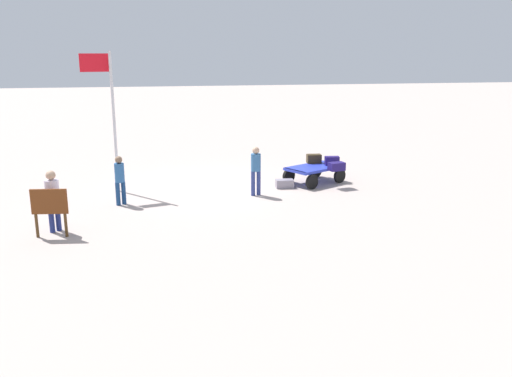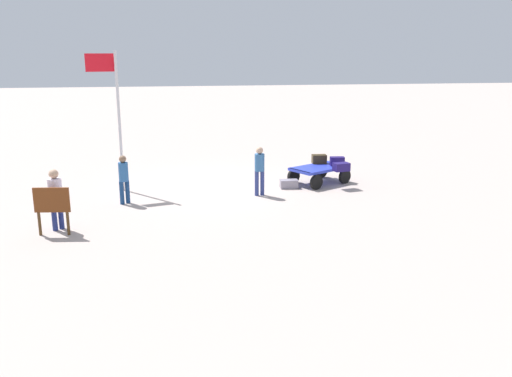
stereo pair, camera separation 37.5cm
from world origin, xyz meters
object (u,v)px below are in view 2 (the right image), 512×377
object	(u,v)px
suitcase_dark	(337,161)
signboard	(52,204)
luggage_cart	(319,171)
suitcase_navy	(341,167)
worker_supervisor	(55,194)
flagpole	(114,107)
worker_trailing	(124,176)
worker_lead	(260,167)
suitcase_olive	(289,184)
suitcase_tan	(319,159)

from	to	relation	value
suitcase_dark	signboard	bearing A→B (deg)	25.75
luggage_cart	suitcase_dark	bearing A→B (deg)	-172.66
suitcase_navy	signboard	world-z (taller)	signboard
worker_supervisor	flagpole	world-z (taller)	flagpole
signboard	luggage_cart	bearing A→B (deg)	-152.88
worker_trailing	suitcase_dark	bearing A→B (deg)	-167.62
worker_trailing	worker_lead	bearing A→B (deg)	-176.52
suitcase_dark	worker_lead	distance (m)	3.52
worker_lead	worker_supervisor	size ratio (longest dim) A/B	0.99
suitcase_navy	signboard	xyz separation A→B (m)	(9.22, 3.59, 0.08)
worker_lead	signboard	size ratio (longest dim) A/B	1.28
suitcase_olive	worker_trailing	world-z (taller)	worker_trailing
suitcase_navy	suitcase_tan	bearing A→B (deg)	-74.61
worker_lead	signboard	distance (m)	6.89
luggage_cart	suitcase_navy	distance (m)	1.06
suitcase_tan	suitcase_navy	distance (m)	1.50
suitcase_dark	worker_lead	size ratio (longest dim) A/B	0.33
suitcase_navy	worker_lead	size ratio (longest dim) A/B	0.36
suitcase_dark	signboard	size ratio (longest dim) A/B	0.42
worker_supervisor	suitcase_olive	bearing A→B (deg)	-154.80
suitcase_olive	worker_supervisor	size ratio (longest dim) A/B	0.38
suitcase_tan	suitcase_dark	bearing A→B (deg)	136.36
luggage_cart	worker_supervisor	world-z (taller)	worker_supervisor
suitcase_navy	flagpole	distance (m)	8.21
worker_trailing	signboard	distance (m)	3.29
suitcase_tan	flagpole	bearing A→B (deg)	3.19
worker_trailing	suitcase_olive	bearing A→B (deg)	-169.16
suitcase_navy	suitcase_olive	xyz separation A→B (m)	(1.84, -0.33, -0.63)
luggage_cart	suitcase_navy	world-z (taller)	suitcase_navy
suitcase_olive	flagpole	distance (m)	6.67
suitcase_olive	worker_supervisor	distance (m)	8.18
worker_lead	flagpole	bearing A→B (deg)	-17.63
worker_supervisor	flagpole	distance (m)	4.78
suitcase_tan	worker_lead	xyz separation A→B (m)	(2.67, 1.94, 0.18)
suitcase_tan	worker_lead	distance (m)	3.30
worker_trailing	flagpole	distance (m)	2.73
suitcase_tan	suitcase_dark	xyz separation A→B (m)	(-0.55, 0.52, -0.00)
suitcase_dark	worker_trailing	world-z (taller)	worker_trailing
suitcase_olive	worker_trailing	bearing A→B (deg)	10.84
luggage_cart	flagpole	size ratio (longest dim) A/B	0.50
suitcase_olive	worker_trailing	size ratio (longest dim) A/B	0.41
luggage_cart	suitcase_tan	size ratio (longest dim) A/B	4.30
suitcase_tan	flagpole	distance (m)	7.77
suitcase_navy	flagpole	size ratio (longest dim) A/B	0.13
worker_trailing	signboard	xyz separation A→B (m)	(1.67, 2.83, -0.04)
luggage_cart	flagpole	bearing A→B (deg)	-1.57
suitcase_navy	suitcase_olive	world-z (taller)	suitcase_navy
suitcase_tan	suitcase_olive	bearing A→B (deg)	37.76
suitcase_tan	suitcase_navy	bearing A→B (deg)	105.39
worker_lead	worker_supervisor	bearing A→B (deg)	23.31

